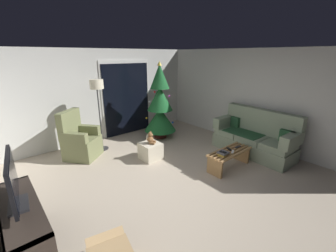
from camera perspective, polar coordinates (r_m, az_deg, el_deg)
name	(u,v)px	position (r m, az deg, el deg)	size (l,w,h in m)	color
ground_plane	(176,179)	(4.43, 1.99, -13.77)	(7.00, 7.00, 0.00)	#B2A38E
wall_back	(103,95)	(6.45, -16.68, 7.67)	(5.72, 0.12, 2.50)	beige
wall_right	(257,99)	(6.17, 22.30, 6.63)	(0.12, 6.00, 2.50)	beige
patio_door_frame	(127,98)	(6.73, -10.73, 7.23)	(1.60, 0.02, 2.20)	silver
patio_door_glass	(127,100)	(6.72, -10.63, 6.79)	(1.50, 0.02, 2.10)	black
couch	(255,138)	(5.78, 21.71, -2.84)	(0.86, 1.97, 1.08)	gray
coffee_table	(229,156)	(4.90, 15.73, -7.67)	(1.10, 0.40, 0.40)	#9E7547
remote_graphite	(238,147)	(5.06, 17.79, -5.20)	(0.04, 0.16, 0.02)	#333338
remote_black	(229,149)	(4.90, 15.64, -5.78)	(0.04, 0.16, 0.02)	black
remote_white	(233,152)	(4.78, 16.56, -6.48)	(0.04, 0.16, 0.02)	silver
book_stack	(223,153)	(4.59, 14.17, -6.98)	(0.22, 0.20, 0.07)	#B79333
cell_phone	(223,152)	(4.57, 14.17, -6.61)	(0.07, 0.14, 0.01)	black
christmas_tree	(160,106)	(6.23, -2.11, 5.33)	(0.91, 0.91, 2.18)	#4C1E19
armchair	(80,141)	(5.55, -22.01, -3.70)	(0.96, 0.96, 1.13)	olive
floor_lamp	(97,91)	(5.55, -18.00, 8.62)	(0.32, 0.32, 1.78)	#2D2D30
media_shelf	(23,236)	(3.32, -33.62, -22.73)	(0.40, 1.40, 0.70)	black
television	(13,182)	(3.00, -35.44, -11.79)	(0.24, 0.84, 0.61)	black
ottoman	(151,151)	(5.16, -4.57, -6.52)	(0.44, 0.44, 0.39)	beige
teddy_bear_chestnut	(151,139)	(5.03, -4.55, -3.28)	(0.21, 0.22, 0.29)	brown
teddy_bear_cream_by_tree	(148,140)	(5.97, -5.17, -3.77)	(0.21, 0.21, 0.29)	beige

